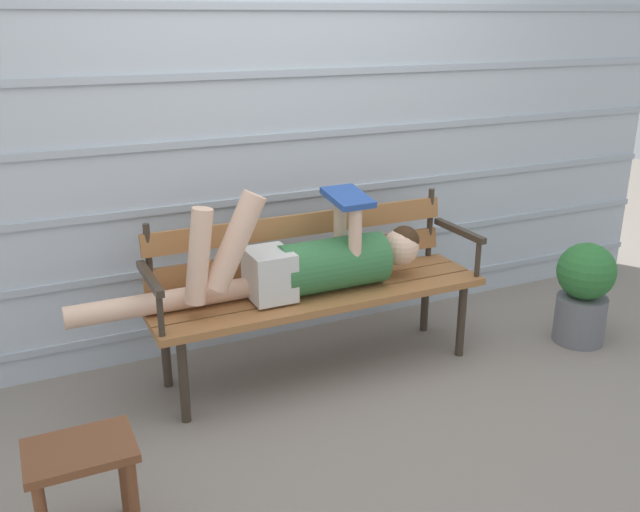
{
  "coord_description": "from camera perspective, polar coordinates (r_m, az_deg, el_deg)",
  "views": [
    {
      "loc": [
        -1.33,
        -2.67,
        1.71
      ],
      "look_at": [
        0.0,
        0.15,
        0.62
      ],
      "focal_mm": 38.33,
      "sensor_mm": 36.0,
      "label": 1
    }
  ],
  "objects": [
    {
      "name": "ground_plane",
      "position": [
        3.44,
        1.08,
        -10.54
      ],
      "size": [
        12.0,
        12.0,
        0.0
      ],
      "primitive_type": "plane",
      "color": "gray"
    },
    {
      "name": "house_siding",
      "position": [
        3.62,
        -3.61,
        12.47
      ],
      "size": [
        5.25,
        0.08,
        2.56
      ],
      "color": "#B2BCC6",
      "rests_on": "ground"
    },
    {
      "name": "park_bench",
      "position": [
        3.41,
        -0.48,
        -1.91
      ],
      "size": [
        1.69,
        0.45,
        0.82
      ],
      "color": "#9E6638",
      "rests_on": "ground"
    },
    {
      "name": "reclining_person",
      "position": [
        3.28,
        -1.23,
        -0.54
      ],
      "size": [
        1.74,
        0.26,
        0.56
      ],
      "color": "#33703D"
    },
    {
      "name": "footstool",
      "position": [
        2.5,
        -19.25,
        -16.52
      ],
      "size": [
        0.35,
        0.26,
        0.38
      ],
      "color": "brown",
      "rests_on": "ground"
    },
    {
      "name": "potted_plant",
      "position": [
        3.99,
        21.16,
        -2.7
      ],
      "size": [
        0.31,
        0.31,
        0.57
      ],
      "color": "slate",
      "rests_on": "ground"
    }
  ]
}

